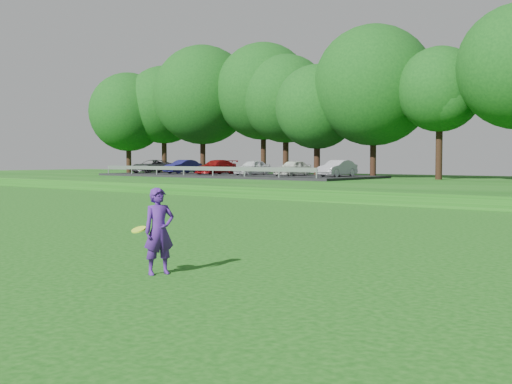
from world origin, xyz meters
The scene contains 4 objects.
ground centered at (0.00, 0.00, 0.00)m, with size 140.00×140.00×0.00m, color #0F480D.
walking_path centered at (0.00, 20.00, 0.02)m, with size 130.00×1.60×0.04m, color gray.
parking_lot centered at (-24.59, 32.82, 1.06)m, with size 24.00×9.00×1.38m.
woman centered at (2.17, 1.06, 0.79)m, with size 0.67×0.72×1.57m.
Camera 1 is at (10.82, -6.76, 2.10)m, focal length 45.00 mm.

